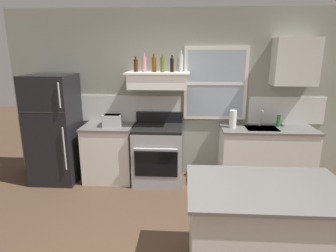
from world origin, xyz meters
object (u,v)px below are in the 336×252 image
Objects in this scene: kitchen_island at (263,232)px; bottle_balsamic_dark at (172,65)px; toaster at (112,120)px; bottle_olive_oil_square at (162,65)px; stove_range at (158,154)px; bottle_clear_tall at (181,63)px; refrigerator at (54,129)px; bottle_amber_wine at (154,64)px; bottle_brown_stout at (136,65)px; bottle_rose_pink at (144,64)px; paper_towel_roll at (233,119)px; dish_soap_bottle at (278,121)px.

bottle_balsamic_dark is at bearing 114.34° from kitchen_island.
toaster is 2.73m from kitchen_island.
toaster is at bearing -171.31° from bottle_olive_oil_square.
stove_range is 1.41m from bottle_balsamic_dark.
stove_range is 1.46m from bottle_clear_tall.
bottle_balsamic_dark reaches higher than refrigerator.
bottle_amber_wine reaches higher than kitchen_island.
bottle_brown_stout is 0.87× the size of bottle_olive_oil_square.
stove_range is at bearing 0.80° from refrigerator.
bottle_rose_pink is (-0.21, 0.13, 1.40)m from stove_range.
bottle_clear_tall reaches higher than bottle_brown_stout.
paper_towel_roll is at bearing -4.55° from bottle_balsamic_dark.
stove_range is 4.05× the size of bottle_amber_wine.
bottle_clear_tall reaches higher than stove_range.
bottle_amber_wine is at bearing 4.87° from bottle_brown_stout.
refrigerator is 2.12m from bottle_balsamic_dark.
dish_soap_bottle is at bearing 3.67° from toaster.
bottle_balsamic_dark is (0.55, -0.01, 0.01)m from bottle_brown_stout.
bottle_rose_pink is at bearing 148.31° from stove_range.
refrigerator reaches higher than toaster.
bottle_amber_wine is (1.59, 0.17, 1.00)m from refrigerator.
bottle_amber_wine is 1.00× the size of paper_towel_roll.
stove_range is 1.30m from paper_towel_roll.
paper_towel_roll is at bearing -3.90° from bottle_rose_pink.
bottle_rose_pink is 1.05× the size of paper_towel_roll.
toaster is 0.92m from bottle_brown_stout.
bottle_amber_wine reaches higher than refrigerator.
dish_soap_bottle is at bearing 70.73° from kitchen_island.
bottle_rose_pink is at bearing -179.82° from dish_soap_bottle.
bottle_olive_oil_square is 0.14m from bottle_balsamic_dark.
bottle_olive_oil_square is at bearing -178.50° from dish_soap_bottle.
refrigerator is 1.99m from bottle_olive_oil_square.
bottle_olive_oil_square is 0.19× the size of kitchen_island.
bottle_clear_tall is (2.00, 0.16, 1.03)m from refrigerator.
dish_soap_bottle is 2.28m from kitchen_island.
bottle_brown_stout is (-0.34, 0.13, 1.38)m from stove_range.
bottle_amber_wine is 0.28m from bottle_balsamic_dark.
bottle_balsamic_dark reaches higher than stove_range.
refrigerator is at bearing -176.25° from bottle_olive_oil_square.
dish_soap_bottle is at bearing 4.18° from stove_range.
bottle_olive_oil_square reaches higher than paper_towel_roll.
refrigerator is 1.88m from bottle_amber_wine.
refrigerator is 6.36× the size of bottle_amber_wine.
bottle_rose_pink reaches higher than paper_towel_roll.
refrigerator is at bearing -173.46° from bottle_brown_stout.
bottle_brown_stout is 0.92× the size of bottle_balsamic_dark.
bottle_balsamic_dark is 0.93× the size of paper_towel_roll.
bottle_olive_oil_square reaches higher than kitchen_island.
stove_range is at bearing -66.97° from bottle_amber_wine.
bottle_brown_stout is at bearing -178.47° from bottle_rose_pink.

